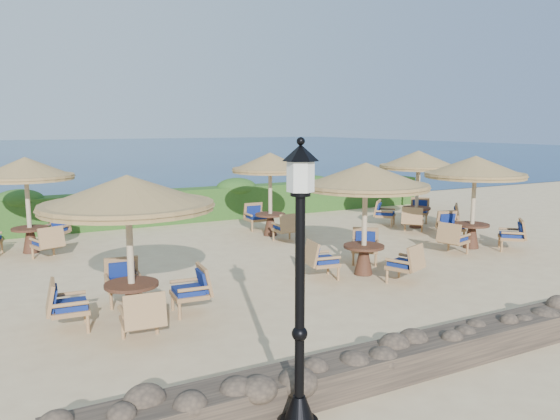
# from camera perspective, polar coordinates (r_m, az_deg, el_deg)

# --- Properties ---
(ground) EXTENTS (120.00, 120.00, 0.00)m
(ground) POSITION_cam_1_polar(r_m,az_deg,el_deg) (14.56, 5.02, -5.10)
(ground) COLOR beige
(ground) RESTS_ON ground
(sea) EXTENTS (160.00, 160.00, 0.00)m
(sea) POSITION_cam_1_polar(r_m,az_deg,el_deg) (82.27, -22.69, 5.76)
(sea) COLOR #0C264E
(sea) RESTS_ON ground
(hedge) EXTENTS (18.00, 0.90, 1.20)m
(hedge) POSITION_cam_1_polar(r_m,az_deg,el_deg) (20.75, -5.84, 0.77)
(hedge) COLOR #224917
(hedge) RESTS_ON ground
(stone_wall) EXTENTS (15.00, 0.65, 0.44)m
(stone_wall) POSITION_cam_1_polar(r_m,az_deg,el_deg) (10.11, 24.89, -10.97)
(stone_wall) COLOR brown
(stone_wall) RESTS_ON ground
(lamp_post) EXTENTS (0.44, 0.44, 3.31)m
(lamp_post) POSITION_cam_1_polar(r_m,az_deg,el_deg) (6.14, 2.08, -9.73)
(lamp_post) COLOR black
(lamp_post) RESTS_ON ground
(extra_parasol) EXTENTS (2.30, 2.30, 2.41)m
(extra_parasol) POSITION_cam_1_polar(r_m,az_deg,el_deg) (23.08, 14.40, 5.28)
(extra_parasol) COLOR #CEB791
(extra_parasol) RESTS_ON ground
(cafe_set_0) EXTENTS (3.06, 3.06, 2.65)m
(cafe_set_0) POSITION_cam_1_polar(r_m,az_deg,el_deg) (9.95, -15.54, -0.85)
(cafe_set_0) COLOR #CEB791
(cafe_set_0) RESTS_ON ground
(cafe_set_1) EXTENTS (2.97, 2.97, 2.65)m
(cafe_set_1) POSITION_cam_1_polar(r_m,az_deg,el_deg) (12.81, 8.90, 1.77)
(cafe_set_1) COLOR #CEB791
(cafe_set_1) RESTS_ON ground
(cafe_set_2) EXTENTS (2.85, 2.85, 2.65)m
(cafe_set_2) POSITION_cam_1_polar(r_m,az_deg,el_deg) (16.40, 19.66, 2.79)
(cafe_set_2) COLOR #CEB791
(cafe_set_2) RESTS_ON ground
(cafe_set_3) EXTENTS (2.72, 2.72, 2.65)m
(cafe_set_3) POSITION_cam_1_polar(r_m,az_deg,el_deg) (16.41, -24.95, 2.24)
(cafe_set_3) COLOR #CEB791
(cafe_set_3) RESTS_ON ground
(cafe_set_4) EXTENTS (2.44, 2.81, 2.65)m
(cafe_set_4) POSITION_cam_1_polar(r_m,az_deg,el_deg) (17.25, -1.03, 3.63)
(cafe_set_4) COLOR #CEB791
(cafe_set_4) RESTS_ON ground
(cafe_set_5) EXTENTS (2.64, 2.64, 2.65)m
(cafe_set_5) POSITION_cam_1_polar(r_m,az_deg,el_deg) (19.19, 14.19, 3.44)
(cafe_set_5) COLOR #CEB791
(cafe_set_5) RESTS_ON ground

